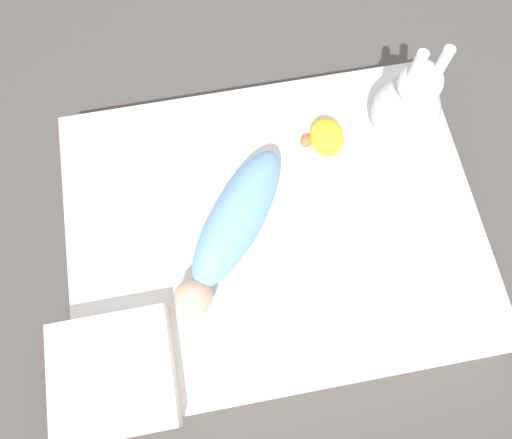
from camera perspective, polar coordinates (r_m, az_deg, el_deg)
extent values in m
plane|color=#514C47|center=(1.68, 1.88, -1.98)|extent=(12.00, 12.00, 0.00)
cube|color=white|center=(1.61, 1.95, -1.29)|extent=(1.28, 1.00, 0.13)
ellipsoid|color=#7FB7E5|center=(1.48, -2.13, 0.30)|extent=(0.41, 0.47, 0.16)
sphere|color=#DBB293|center=(1.43, -7.16, -8.83)|extent=(0.11, 0.11, 0.11)
cube|color=white|center=(1.48, -16.04, -16.73)|extent=(0.33, 0.33, 0.08)
sphere|color=white|center=(1.66, 16.70, 11.81)|extent=(0.21, 0.21, 0.21)
sphere|color=white|center=(1.54, 18.25, 14.62)|extent=(0.13, 0.13, 0.13)
cylinder|color=white|center=(1.49, 20.62, 16.57)|extent=(0.03, 0.03, 0.10)
cylinder|color=white|center=(1.46, 17.99, 16.42)|extent=(0.03, 0.03, 0.10)
ellipsoid|color=yellow|center=(1.64, 8.07, 9.35)|extent=(0.11, 0.14, 0.08)
sphere|color=orange|center=(1.64, 5.75, 8.89)|extent=(0.04, 0.04, 0.04)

